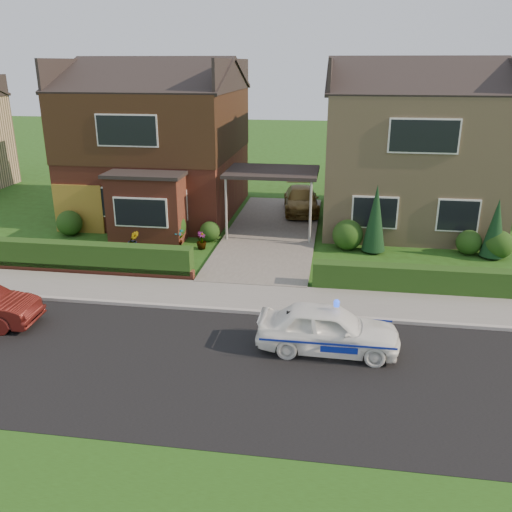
# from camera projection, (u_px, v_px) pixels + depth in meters

# --- Properties ---
(ground) EXTENTS (120.00, 120.00, 0.00)m
(ground) POSITION_uv_depth(u_px,v_px,m) (216.00, 367.00, 13.16)
(ground) COLOR #214412
(ground) RESTS_ON ground
(road) EXTENTS (60.00, 6.00, 0.02)m
(road) POSITION_uv_depth(u_px,v_px,m) (216.00, 367.00, 13.16)
(road) COLOR black
(road) RESTS_ON ground
(kerb) EXTENTS (60.00, 0.16, 0.12)m
(kerb) POSITION_uv_depth(u_px,v_px,m) (239.00, 311.00, 15.98)
(kerb) COLOR #9E9993
(kerb) RESTS_ON ground
(sidewalk) EXTENTS (60.00, 2.00, 0.10)m
(sidewalk) POSITION_uv_depth(u_px,v_px,m) (245.00, 297.00, 16.96)
(sidewalk) COLOR slate
(sidewalk) RESTS_ON ground
(driveway) EXTENTS (3.80, 12.00, 0.12)m
(driveway) POSITION_uv_depth(u_px,v_px,m) (272.00, 232.00, 23.38)
(driveway) COLOR #666059
(driveway) RESTS_ON ground
(house_left) EXTENTS (7.50, 9.53, 7.25)m
(house_left) POSITION_uv_depth(u_px,v_px,m) (159.00, 133.00, 25.63)
(house_left) COLOR brown
(house_left) RESTS_ON ground
(house_right) EXTENTS (7.50, 8.06, 7.25)m
(house_right) POSITION_uv_depth(u_px,v_px,m) (410.00, 141.00, 24.14)
(house_right) COLOR tan
(house_right) RESTS_ON ground
(carport_link) EXTENTS (3.80, 3.00, 2.77)m
(carport_link) POSITION_uv_depth(u_px,v_px,m) (272.00, 173.00, 22.47)
(carport_link) COLOR black
(carport_link) RESTS_ON ground
(garage_door) EXTENTS (2.20, 0.10, 2.10)m
(garage_door) POSITION_uv_depth(u_px,v_px,m) (79.00, 209.00, 23.24)
(garage_door) COLOR olive
(garage_door) RESTS_ON ground
(dwarf_wall) EXTENTS (7.70, 0.25, 0.36)m
(dwarf_wall) POSITION_uv_depth(u_px,v_px,m) (87.00, 270.00, 18.85)
(dwarf_wall) COLOR brown
(dwarf_wall) RESTS_ON ground
(hedge_left) EXTENTS (7.50, 0.55, 0.90)m
(hedge_left) POSITION_uv_depth(u_px,v_px,m) (89.00, 273.00, 19.05)
(hedge_left) COLOR #1A3B12
(hedge_left) RESTS_ON ground
(hedge_right) EXTENTS (7.50, 0.55, 0.80)m
(hedge_right) POSITION_uv_depth(u_px,v_px,m) (430.00, 294.00, 17.33)
(hedge_right) COLOR #1A3B12
(hedge_right) RESTS_ON ground
(shrub_left_far) EXTENTS (1.08, 1.08, 1.08)m
(shrub_left_far) POSITION_uv_depth(u_px,v_px,m) (69.00, 223.00, 23.02)
(shrub_left_far) COLOR #1A3B12
(shrub_left_far) RESTS_ON ground
(shrub_left_mid) EXTENTS (1.32, 1.32, 1.32)m
(shrub_left_mid) POSITION_uv_depth(u_px,v_px,m) (170.00, 226.00, 22.16)
(shrub_left_mid) COLOR #1A3B12
(shrub_left_mid) RESTS_ON ground
(shrub_left_near) EXTENTS (0.84, 0.84, 0.84)m
(shrub_left_near) POSITION_uv_depth(u_px,v_px,m) (210.00, 231.00, 22.30)
(shrub_left_near) COLOR #1A3B12
(shrub_left_near) RESTS_ON ground
(shrub_right_near) EXTENTS (1.20, 1.20, 1.20)m
(shrub_right_near) POSITION_uv_depth(u_px,v_px,m) (348.00, 235.00, 21.26)
(shrub_right_near) COLOR #1A3B12
(shrub_right_near) RESTS_ON ground
(shrub_right_mid) EXTENTS (0.96, 0.96, 0.96)m
(shrub_right_mid) POSITION_uv_depth(u_px,v_px,m) (469.00, 242.00, 20.75)
(shrub_right_mid) COLOR #1A3B12
(shrub_right_mid) RESTS_ON ground
(shrub_right_far) EXTENTS (1.08, 1.08, 1.08)m
(shrub_right_far) POSITION_uv_depth(u_px,v_px,m) (499.00, 245.00, 20.31)
(shrub_right_far) COLOR #1A3B12
(shrub_right_far) RESTS_ON ground
(conifer_a) EXTENTS (0.90, 0.90, 2.60)m
(conifer_a) POSITION_uv_depth(u_px,v_px,m) (375.00, 220.00, 20.70)
(conifer_a) COLOR black
(conifer_a) RESTS_ON ground
(conifer_b) EXTENTS (0.90, 0.90, 2.20)m
(conifer_b) POSITION_uv_depth(u_px,v_px,m) (495.00, 230.00, 20.15)
(conifer_b) COLOR black
(conifer_b) RESTS_ON ground
(police_car) EXTENTS (3.32, 3.63, 1.39)m
(police_car) POSITION_uv_depth(u_px,v_px,m) (328.00, 329.00, 13.72)
(police_car) COLOR white
(police_car) RESTS_ON ground
(driveway_car) EXTENTS (2.06, 4.13, 1.15)m
(driveway_car) POSITION_uv_depth(u_px,v_px,m) (301.00, 200.00, 26.29)
(driveway_car) COLOR brown
(driveway_car) RESTS_ON driveway
(potted_plant_a) EXTENTS (0.47, 0.37, 0.78)m
(potted_plant_a) POSITION_uv_depth(u_px,v_px,m) (179.00, 237.00, 21.63)
(potted_plant_a) COLOR gray
(potted_plant_a) RESTS_ON ground
(potted_plant_b) EXTENTS (0.55, 0.51, 0.81)m
(potted_plant_b) POSITION_uv_depth(u_px,v_px,m) (133.00, 241.00, 21.17)
(potted_plant_b) COLOR gray
(potted_plant_b) RESTS_ON ground
(potted_plant_c) EXTENTS (0.50, 0.50, 0.70)m
(potted_plant_c) POSITION_uv_depth(u_px,v_px,m) (201.00, 241.00, 21.35)
(potted_plant_c) COLOR gray
(potted_plant_c) RESTS_ON ground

